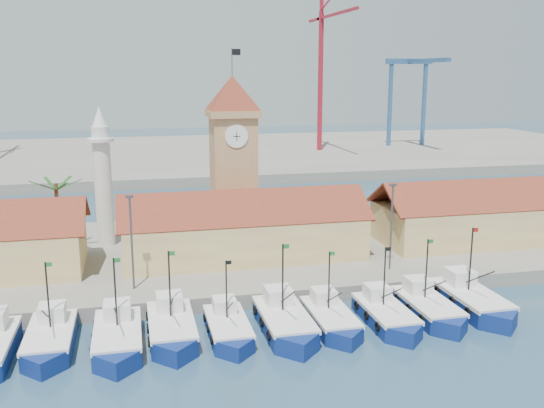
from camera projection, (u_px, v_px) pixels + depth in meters
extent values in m
plane|color=#1F4254|center=(289.00, 345.00, 48.84)|extent=(400.00, 400.00, 0.00)
cube|color=gray|center=(237.00, 252.00, 71.53)|extent=(140.00, 32.00, 1.50)
cube|color=gray|center=(179.00, 155.00, 153.32)|extent=(240.00, 80.00, 2.00)
cube|color=navy|center=(51.00, 342.00, 48.22)|extent=(3.50, 7.92, 1.80)
cube|color=navy|center=(44.00, 365.00, 44.46)|extent=(3.50, 3.50, 1.80)
cube|color=silver|center=(50.00, 331.00, 48.03)|extent=(3.57, 8.14, 0.35)
cube|color=silver|center=(52.00, 313.00, 49.75)|extent=(2.10, 2.20, 1.40)
cylinder|color=black|center=(48.00, 296.00, 47.91)|extent=(0.14, 0.14, 5.60)
cube|color=#197226|center=(49.00, 264.00, 47.42)|extent=(0.50, 0.02, 0.35)
cube|color=navy|center=(118.00, 341.00, 48.40)|extent=(3.64, 8.23, 1.87)
cube|color=navy|center=(117.00, 364.00, 44.48)|extent=(3.64, 3.64, 1.87)
cube|color=silver|center=(117.00, 330.00, 48.20)|extent=(3.71, 8.46, 0.36)
cube|color=silver|center=(117.00, 310.00, 49.99)|extent=(2.18, 2.29, 1.46)
cylinder|color=black|center=(115.00, 293.00, 48.08)|extent=(0.15, 0.15, 5.82)
cube|color=#197226|center=(117.00, 260.00, 47.57)|extent=(0.52, 0.02, 0.36)
cube|color=navy|center=(172.00, 331.00, 50.22)|extent=(3.64, 8.23, 1.87)
cube|color=navy|center=(175.00, 353.00, 46.31)|extent=(3.64, 3.64, 1.87)
cube|color=silver|center=(171.00, 320.00, 50.03)|extent=(3.71, 8.46, 0.36)
cube|color=silver|center=(169.00, 302.00, 51.81)|extent=(2.18, 2.29, 1.46)
cylinder|color=black|center=(170.00, 285.00, 49.90)|extent=(0.15, 0.15, 5.82)
cube|color=#197226|center=(172.00, 253.00, 49.39)|extent=(0.52, 0.02, 0.36)
cube|color=navy|center=(228.00, 331.00, 50.45)|extent=(3.21, 7.27, 1.65)
cube|color=navy|center=(235.00, 350.00, 46.98)|extent=(3.21, 3.21, 1.65)
cube|color=silver|center=(228.00, 321.00, 50.27)|extent=(3.28, 7.47, 0.32)
cube|color=silver|center=(224.00, 305.00, 51.84)|extent=(1.93, 2.02, 1.29)
cylinder|color=black|center=(226.00, 290.00, 50.16)|extent=(0.13, 0.13, 5.14)
cube|color=black|center=(229.00, 263.00, 49.71)|extent=(0.46, 0.02, 0.32)
cube|color=navy|center=(284.00, 325.00, 51.42)|extent=(3.76, 8.51, 1.93)
cube|color=navy|center=(297.00, 346.00, 47.37)|extent=(3.76, 3.76, 1.93)
cube|color=silver|center=(284.00, 314.00, 51.21)|extent=(3.83, 8.74, 0.38)
cube|color=silver|center=(278.00, 296.00, 53.06)|extent=(2.26, 2.36, 1.50)
cylinder|color=black|center=(283.00, 278.00, 51.09)|extent=(0.15, 0.15, 6.01)
cube|color=#197226|center=(286.00, 246.00, 50.56)|extent=(0.54, 0.02, 0.38)
cube|color=navy|center=(330.00, 321.00, 52.32)|extent=(3.31, 7.48, 1.70)
cube|color=navy|center=(345.00, 339.00, 48.76)|extent=(3.31, 3.31, 1.70)
cube|color=silver|center=(330.00, 312.00, 52.14)|extent=(3.37, 7.69, 0.33)
cube|color=silver|center=(324.00, 296.00, 53.76)|extent=(1.98, 2.08, 1.32)
cylinder|color=black|center=(329.00, 281.00, 52.03)|extent=(0.13, 0.13, 5.29)
cube|color=#197226|center=(332.00, 254.00, 51.56)|extent=(0.47, 0.02, 0.33)
cube|color=navy|center=(385.00, 318.00, 53.02)|extent=(3.40, 7.69, 1.75)
cube|color=navy|center=(404.00, 336.00, 49.36)|extent=(3.40, 3.40, 1.75)
cube|color=silver|center=(385.00, 308.00, 52.84)|extent=(3.47, 7.90, 0.34)
cube|color=silver|center=(377.00, 292.00, 54.50)|extent=(2.04, 2.14, 1.36)
cylinder|color=black|center=(384.00, 277.00, 52.72)|extent=(0.14, 0.14, 5.44)
cube|color=black|center=(388.00, 249.00, 52.24)|extent=(0.49, 0.02, 0.34)
cube|color=navy|center=(427.00, 311.00, 54.59)|extent=(3.52, 7.96, 1.81)
cube|color=navy|center=(449.00, 328.00, 50.80)|extent=(3.52, 3.52, 1.81)
cube|color=silver|center=(427.00, 301.00, 54.40)|extent=(3.59, 8.18, 0.35)
cube|color=silver|center=(418.00, 285.00, 56.12)|extent=(2.11, 2.21, 1.41)
cylinder|color=black|center=(426.00, 270.00, 54.28)|extent=(0.14, 0.14, 5.63)
cube|color=#197226|center=(431.00, 241.00, 53.78)|extent=(0.50, 0.02, 0.35)
cube|color=navy|center=(471.00, 304.00, 56.10)|extent=(3.84, 8.69, 1.98)
cube|color=navy|center=(498.00, 322.00, 51.96)|extent=(3.84, 3.84, 1.98)
cube|color=silver|center=(472.00, 294.00, 55.89)|extent=(3.92, 8.93, 0.38)
cube|color=silver|center=(460.00, 277.00, 57.77)|extent=(2.30, 2.41, 1.54)
cylinder|color=black|center=(471.00, 260.00, 55.76)|extent=(0.15, 0.15, 6.14)
cube|color=#A5140F|center=(476.00, 230.00, 55.22)|extent=(0.55, 0.02, 0.38)
cube|color=#E5CF7D|center=(243.00, 236.00, 67.08)|extent=(26.00, 10.00, 4.50)
cube|color=brown|center=(247.00, 208.00, 63.91)|extent=(27.04, 5.13, 3.21)
cube|color=brown|center=(239.00, 199.00, 68.67)|extent=(27.04, 5.13, 3.21)
cube|color=#E5CF7D|center=(500.00, 221.00, 74.18)|extent=(30.00, 10.00, 4.50)
cube|color=brown|center=(515.00, 195.00, 71.00)|extent=(31.20, 5.13, 3.21)
cube|color=brown|center=(491.00, 187.00, 75.76)|extent=(31.20, 5.13, 3.21)
cube|color=tan|center=(234.00, 181.00, 71.68)|extent=(5.00, 5.00, 15.00)
cube|color=tan|center=(233.00, 113.00, 70.00)|extent=(5.80, 5.80, 0.80)
pyramid|color=brown|center=(232.00, 93.00, 69.52)|extent=(5.80, 5.80, 4.00)
cylinder|color=white|center=(237.00, 136.00, 68.09)|extent=(2.60, 0.15, 2.60)
cube|color=black|center=(237.00, 136.00, 68.01)|extent=(0.08, 0.02, 1.00)
cube|color=black|center=(237.00, 136.00, 68.01)|extent=(0.80, 0.02, 0.08)
cylinder|color=#3F3F44|center=(232.00, 62.00, 68.77)|extent=(0.10, 0.10, 3.00)
cube|color=black|center=(236.00, 52.00, 68.65)|extent=(1.00, 0.03, 0.70)
cylinder|color=silver|center=(103.00, 187.00, 70.36)|extent=(2.00, 2.00, 14.00)
cylinder|color=silver|center=(101.00, 140.00, 69.20)|extent=(3.00, 3.00, 0.40)
cone|color=silver|center=(99.00, 117.00, 68.64)|extent=(1.80, 1.80, 2.40)
cylinder|color=brown|center=(58.00, 218.00, 67.99)|extent=(0.44, 0.44, 8.00)
cube|color=#1C531C|center=(69.00, 185.00, 67.49)|extent=(2.80, 0.35, 1.18)
cube|color=#1C531C|center=(63.00, 183.00, 68.49)|extent=(1.71, 2.60, 1.18)
cube|color=#1C531C|center=(50.00, 183.00, 68.18)|extent=(1.71, 2.60, 1.18)
cube|color=#1C531C|center=(42.00, 186.00, 66.87)|extent=(2.80, 0.35, 1.18)
cube|color=#1C531C|center=(48.00, 187.00, 65.87)|extent=(1.71, 2.60, 1.18)
cube|color=#1C531C|center=(61.00, 187.00, 66.18)|extent=(1.71, 2.60, 1.18)
cylinder|color=#3F3F44|center=(132.00, 243.00, 56.33)|extent=(0.20, 0.20, 9.00)
cube|color=#3F3F44|center=(129.00, 197.00, 55.40)|extent=(0.70, 0.25, 0.25)
cylinder|color=#3F3F44|center=(391.00, 227.00, 62.10)|extent=(0.20, 0.20, 9.00)
cube|color=#3F3F44|center=(393.00, 185.00, 61.16)|extent=(0.70, 0.25, 0.25)
cube|color=maroon|center=(320.00, 83.00, 152.68)|extent=(1.00, 1.00, 33.72)
cube|color=maroon|center=(336.00, 14.00, 138.83)|extent=(0.60, 27.55, 0.60)
cube|color=maroon|center=(315.00, 20.00, 154.07)|extent=(0.60, 10.00, 0.60)
cube|color=#2D5689|center=(390.00, 105.00, 163.42)|extent=(0.90, 0.90, 22.00)
cube|color=#2D5689|center=(424.00, 105.00, 165.64)|extent=(0.90, 0.90, 22.00)
cube|color=#2D5689|center=(409.00, 61.00, 162.09)|extent=(13.00, 1.40, 1.40)
cube|color=#2D5689|center=(427.00, 61.00, 152.57)|extent=(1.40, 22.00, 1.00)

